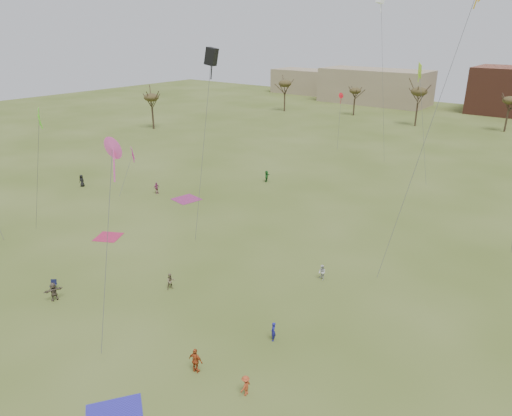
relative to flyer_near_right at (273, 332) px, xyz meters
The scene contains 17 objects.
ground 9.35m from the flyer_near_right, 163.48° to the right, with size 260.00×260.00×0.00m, color #415119.
flyer_near_right is the anchor object (origin of this frame).
spectator_fore_a 6.29m from the flyer_near_right, 109.20° to the right, with size 1.07×0.45×1.83m, color #B84C1F.
spectator_fore_b 11.40m from the flyer_near_right, behind, with size 0.73×0.57×1.50m, color #786A4C.
spectator_fore_c 19.16m from the flyer_near_right, 158.34° to the right, with size 1.54×0.49×1.66m, color brown.
flyer_mid_a 44.48m from the flyer_near_right, 164.82° to the left, with size 0.86×0.56×1.76m, color black.
flyer_mid_b 5.81m from the flyer_near_right, 71.26° to the right, with size 0.92×0.53×1.42m, color #AF4320.
spectator_mid_d 35.91m from the flyer_near_right, 152.99° to the left, with size 0.95×0.40×1.63m, color #9F4275.
spectator_mid_e 10.07m from the flyer_near_right, 99.78° to the left, with size 0.71×0.55×1.45m, color silver.
flyer_far_a 37.93m from the flyer_near_right, 127.59° to the left, with size 1.58×0.50×1.70m, color #226625.
blanket_red 25.29m from the flyer_near_right, behind, with size 2.60×2.60×0.03m, color #B4244D.
blanket_plum 32.03m from the flyer_near_right, 147.54° to the left, with size 3.17×3.17×0.03m, color #932D69.
camp_chair_left 20.48m from the flyer_near_right, 162.37° to the right, with size 0.74×0.74×0.87m.
kites_aloft 32.51m from the flyer_near_right, 117.97° to the left, with size 62.69×61.77×25.69m.
tree_line 77.63m from the flyer_near_right, 98.76° to the left, with size 117.44×49.32×8.91m.
building_tan 120.71m from the flyer_near_right, 111.36° to the left, with size 32.00×14.00×10.00m, color #937F60.
building_tan_west 140.43m from the flyer_near_right, 121.78° to the left, with size 20.00×12.00×8.00m, color #937F60.
Camera 1 is at (25.48, -20.51, 21.63)m, focal length 32.51 mm.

